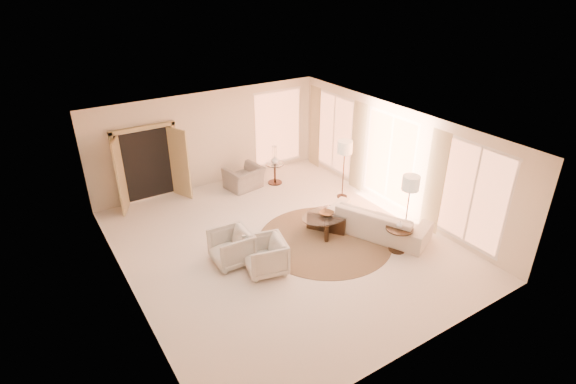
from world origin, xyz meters
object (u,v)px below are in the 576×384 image
side_table (275,171)px  accent_chair (244,174)px  armchair_left (231,246)px  coffee_table (326,221)px  sofa (378,221)px  armchair_right (265,254)px  end_vase (400,225)px  end_table (399,235)px  bowl (326,213)px  floor_lamp_far (410,186)px  floor_lamp_near (345,150)px  side_vase (275,160)px

side_table → accent_chair: bearing=168.3°
armchair_left → coffee_table: (2.52, -0.10, -0.13)m
sofa → armchair_right: bearing=62.2°
coffee_table → end_vase: 1.83m
sofa → coffee_table: (-1.02, 0.74, -0.06)m
end_table → bowl: size_ratio=1.85×
end_table → end_vase: bearing=0.0°
floor_lamp_far → sofa: bearing=126.7°
side_table → end_vase: bearing=-83.6°
sofa → floor_lamp_far: size_ratio=1.48×
accent_chair → coffee_table: (0.55, -3.29, -0.14)m
floor_lamp_near → end_vase: size_ratio=9.19×
bowl → side_vase: 3.12m
floor_lamp_near → floor_lamp_far: (-0.12, -2.52, -0.03)m
end_table → side_vase: size_ratio=2.65×
armchair_left → end_table: (3.44, -1.64, -0.02)m
floor_lamp_near → side_vase: 2.26m
floor_lamp_far → accent_chair: bearing=113.3°
accent_chair → floor_lamp_near: 3.07m
coffee_table → bowl: size_ratio=3.88×
armchair_left → side_table: size_ratio=1.32×
bowl → accent_chair: bearing=99.5°
floor_lamp_near → sofa: bearing=-104.3°
armchair_left → armchair_right: 0.83m
armchair_right → coffee_table: armchair_right is taller
armchair_right → floor_lamp_near: floor_lamp_near is taller
end_table → accent_chair: bearing=106.9°
coffee_table → armchair_left: bearing=177.6°
armchair_left → floor_lamp_far: (3.93, -1.36, 0.98)m
sofa → side_vase: bearing=-15.5°
accent_chair → end_table: bearing=97.1°
coffee_table → side_table: side_table is taller
armchair_left → coffee_table: armchair_left is taller
side_vase → end_vase: bearing=-83.6°
armchair_right → bowl: (2.05, 0.58, 0.10)m
coffee_table → side_table: 3.12m
accent_chair → coffee_table: bearing=89.7°
armchair_left → end_table: bearing=66.7°
armchair_left → floor_lamp_far: 4.28m
side_vase → bowl: bearing=-97.3°
armchair_right → floor_lamp_near: 4.15m
end_table → end_vase: size_ratio=3.42×
accent_chair → floor_lamp_far: (1.96, -4.54, 0.97)m
bowl → armchair_left: bearing=177.6°
floor_lamp_near → bowl: (-1.53, -1.26, -0.92)m
armchair_right → bowl: 2.13m
end_table → bowl: (-0.92, 1.54, 0.11)m
floor_lamp_far → side_vase: 4.51m
end_table → floor_lamp_near: size_ratio=0.37×
floor_lamp_far → side_vase: floor_lamp_far is taller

